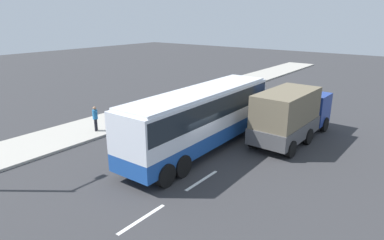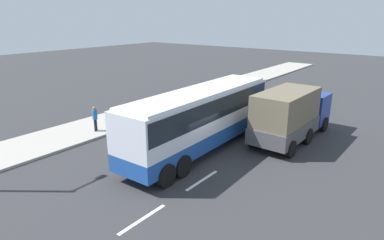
% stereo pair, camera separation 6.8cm
% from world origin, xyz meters
% --- Properties ---
extents(ground_plane, '(120.00, 120.00, 0.00)m').
position_xyz_m(ground_plane, '(0.00, 0.00, 0.00)').
color(ground_plane, '#333335').
extents(sidewalk_curb, '(80.00, 4.00, 0.15)m').
position_xyz_m(sidewalk_curb, '(0.00, 8.52, 0.07)').
color(sidewalk_curb, '#A8A399').
rests_on(sidewalk_curb, ground_plane).
extents(lane_centreline, '(34.90, 0.16, 0.01)m').
position_xyz_m(lane_centreline, '(-2.09, -1.79, 0.00)').
color(lane_centreline, white).
rests_on(lane_centreline, ground_plane).
extents(coach_bus, '(11.25, 2.80, 3.50)m').
position_xyz_m(coach_bus, '(1.48, 0.39, 2.17)').
color(coach_bus, '#1E4C9E').
rests_on(coach_bus, ground_plane).
extents(cargo_truck, '(7.32, 2.72, 3.22)m').
position_xyz_m(cargo_truck, '(6.15, -2.97, 1.70)').
color(cargo_truck, navy).
rests_on(cargo_truck, ground_plane).
extents(car_black_sedan, '(4.42, 1.97, 1.36)m').
position_xyz_m(car_black_sedan, '(13.24, 0.54, 0.74)').
color(car_black_sedan, black).
rests_on(car_black_sedan, ground_plane).
extents(pedestrian_near_curb, '(0.32, 0.32, 1.64)m').
position_xyz_m(pedestrian_near_curb, '(-0.33, 7.54, 1.09)').
color(pedestrian_near_curb, black).
rests_on(pedestrian_near_curb, sidewalk_curb).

